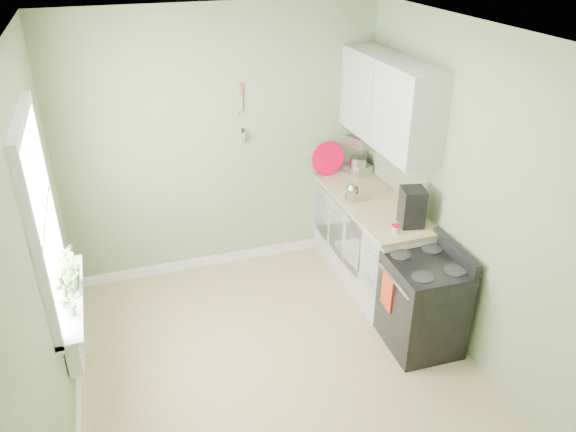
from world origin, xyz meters
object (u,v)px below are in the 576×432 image
object	(u,v)px
kettle	(351,193)
coffee_maker	(412,208)
stand_mixer	(354,154)
stove	(422,303)

from	to	relation	value
kettle	coffee_maker	bearing A→B (deg)	-61.21
kettle	stand_mixer	bearing A→B (deg)	63.13
coffee_maker	stand_mixer	bearing A→B (deg)	88.48
stove	stand_mixer	bearing A→B (deg)	85.51
stove	kettle	xyz separation A→B (m)	(-0.22, 1.08, 0.58)
stove	stand_mixer	world-z (taller)	stand_mixer
stove	kettle	world-z (taller)	kettle
stove	kettle	distance (m)	1.25
stand_mixer	coffee_maker	world-z (taller)	stand_mixer
kettle	coffee_maker	xyz separation A→B (m)	(0.32, -0.59, 0.07)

